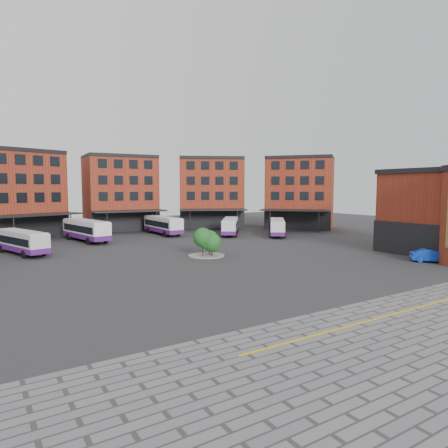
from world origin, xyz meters
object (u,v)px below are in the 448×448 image
blue_car (431,256)px  bus_e (230,226)px  bus_d (163,225)px  bus_b (21,242)px  bus_f (277,227)px  bus_c (86,230)px  tree_island (208,241)px

blue_car → bus_e: bearing=52.7°
bus_e → bus_d: bearing=-178.0°
bus_b → bus_d: (23.38, 10.17, 0.13)m
blue_car → bus_f: bearing=41.9°
bus_c → bus_d: size_ratio=1.07×
bus_c → bus_f: size_ratio=1.29×
tree_island → bus_b: bearing=143.7°
tree_island → blue_car: bearing=-40.4°
bus_d → tree_island: bearing=-101.3°
bus_c → bus_e: (23.52, -4.60, -0.22)m
bus_f → bus_b: bearing=-144.3°
blue_car → tree_island: bearing=94.1°
bus_c → bus_e: size_ratio=1.24×
tree_island → bus_e: 22.50m
tree_island → blue_car: 25.24m
bus_d → blue_car: 42.93m
tree_island → bus_d: tree_island is taller
bus_b → bus_c: (9.69, 8.06, 0.20)m
bus_b → bus_d: size_ratio=0.94×
bus_d → bus_c: bearing=-171.7°
bus_e → tree_island: bearing=-93.5°
bus_e → bus_f: (6.12, -5.48, -0.03)m
bus_d → bus_e: bearing=-34.9°
bus_b → bus_f: 39.38m
bus_b → blue_car: bearing=-55.9°
tree_island → bus_e: (14.41, 17.28, -0.29)m
bus_d → bus_e: (9.83, -6.72, -0.15)m
bus_b → bus_e: bearing=-11.5°
tree_island → bus_d: 24.43m
bus_b → bus_c: bus_c is taller
bus_b → blue_car: size_ratio=2.46×
bus_f → bus_e: bearing=176.8°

